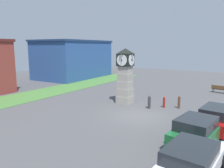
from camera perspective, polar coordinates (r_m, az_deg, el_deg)
ground_plane at (r=17.45m, az=6.58°, el=-8.20°), size 70.69×70.69×0.00m
clock_tower at (r=20.59m, az=3.45°, el=2.14°), size 1.59×1.68×5.20m
bollard_near_tower at (r=20.02m, az=17.11°, el=-4.52°), size 0.22×0.22×1.12m
bollard_mid_row at (r=19.95m, az=13.44°, el=-4.62°), size 0.21×0.21×0.98m
bollard_far_row at (r=19.37m, az=9.71°, el=-4.67°), size 0.25×0.25×1.14m
car_navy_sedan at (r=10.13m, az=20.16°, el=-18.08°), size 4.70×2.26×1.43m
car_near_tower at (r=13.15m, az=21.36°, el=-11.27°), size 4.45×2.43×1.57m
car_by_building at (r=15.83m, az=25.72°, el=-7.97°), size 4.53×2.16×1.60m
bench at (r=28.33m, az=26.17°, el=-1.07°), size 0.78×1.66×0.90m
storefront_low_left at (r=38.84m, az=-9.99°, el=6.46°), size 13.30×8.63×6.40m
grass_verge_far at (r=26.02m, az=-19.36°, el=-2.63°), size 42.41×4.60×0.04m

